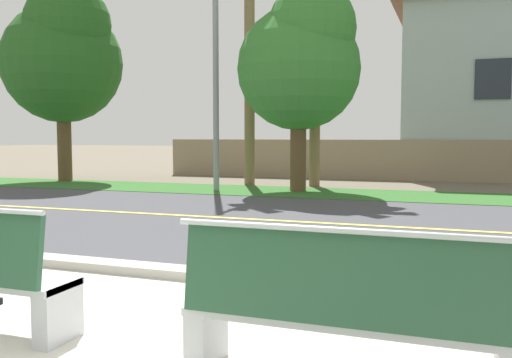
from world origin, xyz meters
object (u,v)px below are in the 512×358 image
bench_right (342,316)px  shade_tree_far_left (64,54)px  streetlamp (219,44)px  shade_tree_left (302,59)px

bench_right → shade_tree_far_left: 17.19m
streetlamp → shade_tree_left: streetlamp is taller
streetlamp → shade_tree_far_left: 6.13m
streetlamp → bench_right: bearing=-63.1°
bench_right → streetlamp: (-5.59, 11.02, 3.59)m
bench_right → shade_tree_far_left: bearing=133.9°
streetlamp → shade_tree_far_left: size_ratio=1.09×
bench_right → streetlamp: bearing=116.9°
streetlamp → shade_tree_left: size_ratio=1.28×
shade_tree_far_left → shade_tree_left: 8.35m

